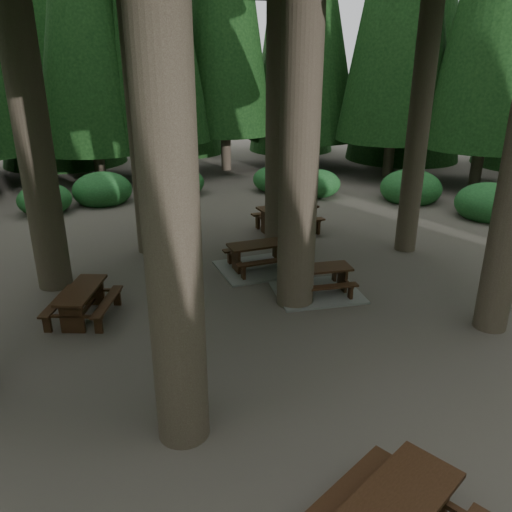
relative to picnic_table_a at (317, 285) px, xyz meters
name	(u,v)px	position (x,y,z in m)	size (l,w,h in m)	color
ground	(267,312)	(-1.53, -0.40, -0.22)	(80.00, 80.00, 0.00)	#4C463E
picnic_table_a	(317,285)	(0.00, 0.00, 0.00)	(2.30, 2.03, 0.68)	gray
picnic_table_b	(82,299)	(-5.27, 1.00, 0.24)	(1.87, 2.01, 0.69)	#321C0F
picnic_table_c	(260,261)	(-0.63, 1.96, 0.02)	(2.25, 1.89, 0.73)	gray
picnic_table_d	(287,215)	(1.55, 4.56, 0.34)	(1.95, 1.57, 0.84)	#321C0F
shrub_ring	(281,278)	(-0.82, 0.35, 0.18)	(23.86, 24.64, 1.49)	#1D5625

